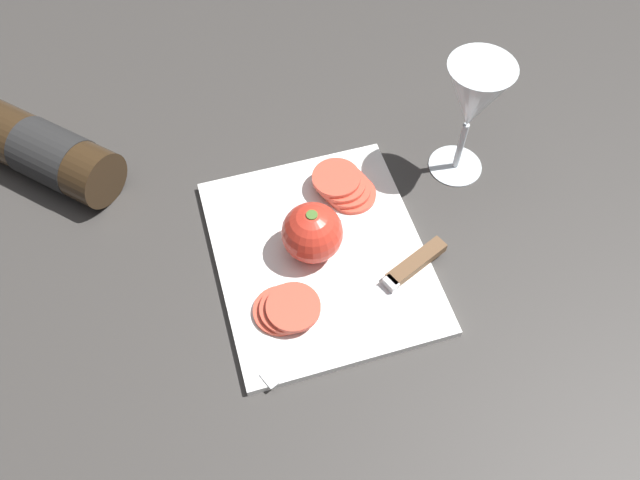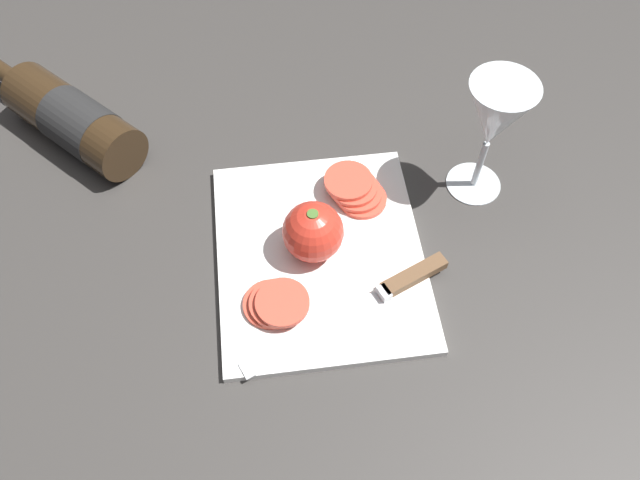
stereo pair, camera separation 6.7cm
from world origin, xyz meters
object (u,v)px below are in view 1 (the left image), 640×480
Objects in this scene: knife at (395,281)px; tomato_slice_stack_far at (287,309)px; wine_bottle at (40,150)px; wine_glass at (473,101)px; tomato_slice_stack_near at (344,186)px; whole_tomato at (312,233)px.

tomato_slice_stack_far reaches higher than knife.
wine_glass is (-0.16, -0.56, 0.09)m from wine_bottle.
knife is 0.14m from tomato_slice_stack_far.
wine_glass reaches higher than knife.
wine_glass is 0.35m from tomato_slice_stack_far.
knife is 0.16m from tomato_slice_stack_near.
tomato_slice_stack_far is (-0.16, 0.29, -0.11)m from wine_glass.
wine_glass is 0.20m from tomato_slice_stack_near.
tomato_slice_stack_near is at bearing -40.96° from whole_tomato.
whole_tomato is 0.10m from tomato_slice_stack_far.
wine_bottle is 0.40m from whole_tomato.
tomato_slice_stack_far is (-0.16, 0.12, -0.00)m from tomato_slice_stack_near.
tomato_slice_stack_far is (-0.08, 0.05, -0.03)m from whole_tomato.
wine_glass is 2.21× the size of tomato_slice_stack_near.
wine_glass is 2.36× the size of whole_tomato.
whole_tomato is (-0.08, 0.24, -0.08)m from wine_glass.
wine_glass is at bearing -87.55° from tomato_slice_stack_near.
wine_bottle is 3.40× the size of tomato_slice_stack_far.
wine_glass reaches higher than tomato_slice_stack_near.
wine_bottle is 1.02× the size of knife.
wine_bottle reaches higher than knife.
whole_tomato is at bearing 109.60° from wine_glass.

